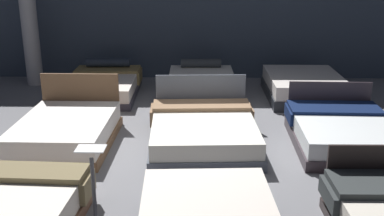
{
  "coord_description": "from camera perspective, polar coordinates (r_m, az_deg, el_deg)",
  "views": [
    {
      "loc": [
        -0.03,
        -6.58,
        2.8
      ],
      "look_at": [
        -0.18,
        0.38,
        0.54
      ],
      "focal_mm": 43.0,
      "sensor_mm": 36.0,
      "label": 1
    }
  ],
  "objects": [
    {
      "name": "price_sign",
      "position": [
        4.81,
        -11.93,
        -12.1
      ],
      "size": [
        0.28,
        0.24,
        1.07
      ],
      "color": "#3F3F44",
      "rests_on": "ground_plane"
    },
    {
      "name": "bed_8",
      "position": [
        9.96,
        13.73,
        2.58
      ],
      "size": [
        1.56,
        2.06,
        0.49
      ],
      "rotation": [
        0.0,
        0.0,
        -0.0
      ],
      "color": "black",
      "rests_on": "ground_plane"
    },
    {
      "name": "bed_7",
      "position": [
        9.72,
        1.19,
        2.79
      ],
      "size": [
        1.47,
        1.94,
        0.69
      ],
      "rotation": [
        0.0,
        0.0,
        0.02
      ],
      "color": "#2D2F30",
      "rests_on": "ground_plane"
    },
    {
      "name": "bed_6",
      "position": [
        10.04,
        -10.95,
        2.74
      ],
      "size": [
        1.51,
        2.15,
        0.65
      ],
      "rotation": [
        0.0,
        0.0,
        0.02
      ],
      "color": "#2A2833",
      "rests_on": "ground_plane"
    },
    {
      "name": "bed_4",
      "position": [
        7.23,
        1.41,
        -2.86
      ],
      "size": [
        1.78,
        2.1,
        0.9
      ],
      "rotation": [
        0.0,
        0.0,
        0.05
      ],
      "color": "#4A505B",
      "rests_on": "ground_plane"
    },
    {
      "name": "bed_5",
      "position": [
        7.57,
        18.08,
        -2.83
      ],
      "size": [
        1.56,
        2.0,
        0.79
      ],
      "rotation": [
        0.0,
        0.0,
        -0.02
      ],
      "color": "#332A2F",
      "rests_on": "ground_plane"
    },
    {
      "name": "showroom_back_wall",
      "position": [
        11.15,
        1.37,
        12.59
      ],
      "size": [
        18.0,
        0.06,
        3.5
      ],
      "primitive_type": "cube",
      "color": "#333D4C",
      "rests_on": "ground_plane"
    },
    {
      "name": "bed_3",
      "position": [
        7.51,
        -15.32,
        -2.74
      ],
      "size": [
        1.46,
        2.01,
        0.92
      ],
      "rotation": [
        0.0,
        0.0,
        -0.01
      ],
      "color": "brown",
      "rests_on": "ground_plane"
    },
    {
      "name": "support_pillar",
      "position": [
        11.13,
        -19.7,
        11.56
      ],
      "size": [
        0.36,
        0.36,
        3.5
      ],
      "primitive_type": "cylinder",
      "color": "#99999E",
      "rests_on": "ground_plane"
    },
    {
      "name": "ground_plane",
      "position": [
        7.16,
        1.35,
        -5.11
      ],
      "size": [
        18.0,
        18.0,
        0.02
      ],
      "primitive_type": "cube",
      "color": "slate"
    }
  ]
}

